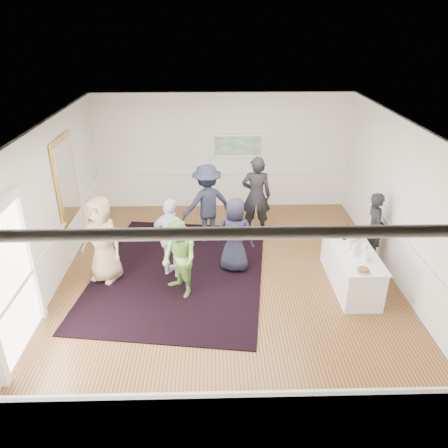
{
  "coord_description": "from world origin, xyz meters",
  "views": [
    {
      "loc": [
        -0.28,
        -7.68,
        5.03
      ],
      "look_at": [
        -0.07,
        0.2,
        1.22
      ],
      "focal_mm": 35.0,
      "sensor_mm": 36.0,
      "label": 1
    }
  ],
  "objects_px": {
    "guest_green": "(179,259)",
    "guest_navy": "(235,235)",
    "guest_tan": "(102,240)",
    "nut_bowl": "(363,270)",
    "serving_table": "(351,267)",
    "guest_lilac": "(172,239)",
    "guest_dark_a": "(207,203)",
    "bartender": "(374,229)",
    "guest_dark_b": "(256,196)",
    "ice_bucket": "(353,240)"
  },
  "relations": [
    {
      "from": "guest_tan",
      "to": "ice_bucket",
      "type": "height_order",
      "value": "guest_tan"
    },
    {
      "from": "guest_tan",
      "to": "bartender",
      "type": "bearing_deg",
      "value": 29.08
    },
    {
      "from": "guest_green",
      "to": "guest_navy",
      "type": "distance_m",
      "value": 1.44
    },
    {
      "from": "bartender",
      "to": "guest_lilac",
      "type": "xyz_separation_m",
      "value": [
        -4.33,
        -0.41,
        0.03
      ]
    },
    {
      "from": "guest_dark_a",
      "to": "guest_navy",
      "type": "bearing_deg",
      "value": 91.33
    },
    {
      "from": "serving_table",
      "to": "guest_lilac",
      "type": "xyz_separation_m",
      "value": [
        -3.62,
        0.46,
        0.44
      ]
    },
    {
      "from": "ice_bucket",
      "to": "nut_bowl",
      "type": "height_order",
      "value": "ice_bucket"
    },
    {
      "from": "serving_table",
      "to": "guest_dark_b",
      "type": "height_order",
      "value": "guest_dark_b"
    },
    {
      "from": "serving_table",
      "to": "guest_green",
      "type": "bearing_deg",
      "value": -176.07
    },
    {
      "from": "guest_dark_b",
      "to": "bartender",
      "type": "bearing_deg",
      "value": 153.15
    },
    {
      "from": "bartender",
      "to": "ice_bucket",
      "type": "height_order",
      "value": "bartender"
    },
    {
      "from": "serving_table",
      "to": "guest_green",
      "type": "height_order",
      "value": "guest_green"
    },
    {
      "from": "guest_tan",
      "to": "nut_bowl",
      "type": "relative_size",
      "value": 7.51
    },
    {
      "from": "bartender",
      "to": "guest_dark_b",
      "type": "xyz_separation_m",
      "value": [
        -2.43,
        1.57,
        0.17
      ]
    },
    {
      "from": "guest_lilac",
      "to": "nut_bowl",
      "type": "bearing_deg",
      "value": -172.88
    },
    {
      "from": "ice_bucket",
      "to": "guest_navy",
      "type": "bearing_deg",
      "value": 167.02
    },
    {
      "from": "guest_dark_a",
      "to": "guest_navy",
      "type": "relative_size",
      "value": 1.17
    },
    {
      "from": "serving_table",
      "to": "guest_lilac",
      "type": "distance_m",
      "value": 3.68
    },
    {
      "from": "guest_dark_a",
      "to": "nut_bowl",
      "type": "relative_size",
      "value": 7.79
    },
    {
      "from": "guest_green",
      "to": "nut_bowl",
      "type": "distance_m",
      "value": 3.41
    },
    {
      "from": "nut_bowl",
      "to": "bartender",
      "type": "bearing_deg",
      "value": 65.33
    },
    {
      "from": "guest_lilac",
      "to": "ice_bucket",
      "type": "bearing_deg",
      "value": -157.44
    },
    {
      "from": "serving_table",
      "to": "ice_bucket",
      "type": "relative_size",
      "value": 7.91
    },
    {
      "from": "guest_green",
      "to": "guest_navy",
      "type": "height_order",
      "value": "guest_navy"
    },
    {
      "from": "guest_green",
      "to": "nut_bowl",
      "type": "xyz_separation_m",
      "value": [
        3.35,
        -0.63,
        0.08
      ]
    },
    {
      "from": "guest_navy",
      "to": "guest_tan",
      "type": "bearing_deg",
      "value": 24.15
    },
    {
      "from": "guest_tan",
      "to": "serving_table",
      "type": "bearing_deg",
      "value": 19.88
    },
    {
      "from": "guest_tan",
      "to": "ice_bucket",
      "type": "bearing_deg",
      "value": 21.45
    },
    {
      "from": "guest_green",
      "to": "guest_navy",
      "type": "bearing_deg",
      "value": 92.54
    },
    {
      "from": "guest_tan",
      "to": "nut_bowl",
      "type": "bearing_deg",
      "value": 10.06
    },
    {
      "from": "guest_dark_a",
      "to": "nut_bowl",
      "type": "distance_m",
      "value": 4.08
    },
    {
      "from": "guest_green",
      "to": "guest_dark_b",
      "type": "relative_size",
      "value": 0.79
    },
    {
      "from": "guest_dark_b",
      "to": "serving_table",
      "type": "bearing_deg",
      "value": 131.06
    },
    {
      "from": "bartender",
      "to": "guest_tan",
      "type": "distance_m",
      "value": 5.76
    },
    {
      "from": "serving_table",
      "to": "guest_tan",
      "type": "relative_size",
      "value": 1.11
    },
    {
      "from": "serving_table",
      "to": "guest_lilac",
      "type": "height_order",
      "value": "guest_lilac"
    },
    {
      "from": "guest_tan",
      "to": "guest_dark_a",
      "type": "relative_size",
      "value": 0.96
    },
    {
      "from": "serving_table",
      "to": "guest_green",
      "type": "xyz_separation_m",
      "value": [
        -3.43,
        -0.24,
        0.37
      ]
    },
    {
      "from": "serving_table",
      "to": "ice_bucket",
      "type": "xyz_separation_m",
      "value": [
        0.02,
        0.14,
        0.53
      ]
    },
    {
      "from": "guest_dark_a",
      "to": "guest_lilac",
      "type": "bearing_deg",
      "value": 44.58
    },
    {
      "from": "bartender",
      "to": "guest_navy",
      "type": "distance_m",
      "value": 3.04
    },
    {
      "from": "guest_green",
      "to": "guest_navy",
      "type": "xyz_separation_m",
      "value": [
        1.11,
        0.91,
        0.03
      ]
    },
    {
      "from": "guest_lilac",
      "to": "serving_table",
      "type": "bearing_deg",
      "value": -159.6
    },
    {
      "from": "bartender",
      "to": "guest_lilac",
      "type": "distance_m",
      "value": 4.35
    },
    {
      "from": "guest_tan",
      "to": "guest_navy",
      "type": "height_order",
      "value": "guest_tan"
    },
    {
      "from": "guest_green",
      "to": "guest_lilac",
      "type": "relative_size",
      "value": 0.91
    },
    {
      "from": "nut_bowl",
      "to": "serving_table",
      "type": "bearing_deg",
      "value": 84.36
    },
    {
      "from": "bartender",
      "to": "guest_green",
      "type": "height_order",
      "value": "bartender"
    },
    {
      "from": "guest_green",
      "to": "guest_dark_a",
      "type": "distance_m",
      "value": 2.38
    },
    {
      "from": "guest_dark_a",
      "to": "guest_dark_b",
      "type": "relative_size",
      "value": 0.96
    }
  ]
}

